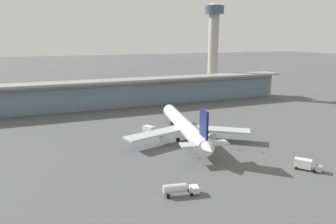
{
  "coord_description": "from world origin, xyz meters",
  "views": [
    {
      "loc": [
        -45.97,
        -100.79,
        36.83
      ],
      "look_at": [
        0.0,
        14.6,
        7.39
      ],
      "focal_mm": 33.57,
      "sensor_mm": 36.0,
      "label": 1
    }
  ],
  "objects_px": {
    "service_truck_mid_apron_grey": "(306,164)",
    "safety_cone_bravo": "(198,158)",
    "airliner_on_stand": "(185,126)",
    "service_truck_near_nose_yellow": "(150,130)",
    "safety_cone_alpha": "(263,152)",
    "safety_cone_charlie": "(240,150)",
    "control_tower": "(213,41)",
    "service_truck_under_wing_white": "(179,189)"
  },
  "relations": [
    {
      "from": "service_truck_under_wing_white",
      "to": "safety_cone_bravo",
      "type": "distance_m",
      "value": 24.52
    },
    {
      "from": "service_truck_mid_apron_grey",
      "to": "safety_cone_bravo",
      "type": "relative_size",
      "value": 10.25
    },
    {
      "from": "service_truck_mid_apron_grey",
      "to": "control_tower",
      "type": "bearing_deg",
      "value": 73.17
    },
    {
      "from": "airliner_on_stand",
      "to": "safety_cone_bravo",
      "type": "distance_m",
      "value": 19.77
    },
    {
      "from": "airliner_on_stand",
      "to": "safety_cone_bravo",
      "type": "xyz_separation_m",
      "value": [
        -4.02,
        -18.77,
        -4.75
      ]
    },
    {
      "from": "control_tower",
      "to": "safety_cone_alpha",
      "type": "relative_size",
      "value": 90.91
    },
    {
      "from": "service_truck_under_wing_white",
      "to": "airliner_on_stand",
      "type": "bearing_deg",
      "value": 63.54
    },
    {
      "from": "safety_cone_charlie",
      "to": "service_truck_mid_apron_grey",
      "type": "bearing_deg",
      "value": -66.86
    },
    {
      "from": "service_truck_under_wing_white",
      "to": "safety_cone_charlie",
      "type": "xyz_separation_m",
      "value": [
        30.95,
        20.3,
        -1.39
      ]
    },
    {
      "from": "airliner_on_stand",
      "to": "service_truck_under_wing_white",
      "type": "distance_m",
      "value": 42.73
    },
    {
      "from": "airliner_on_stand",
      "to": "safety_cone_bravo",
      "type": "height_order",
      "value": "airliner_on_stand"
    },
    {
      "from": "airliner_on_stand",
      "to": "service_truck_mid_apron_grey",
      "type": "bearing_deg",
      "value": -61.54
    },
    {
      "from": "safety_cone_bravo",
      "to": "safety_cone_alpha",
      "type": "bearing_deg",
      "value": -8.34
    },
    {
      "from": "service_truck_near_nose_yellow",
      "to": "safety_cone_alpha",
      "type": "xyz_separation_m",
      "value": [
        27.93,
        -33.09,
        -1.37
      ]
    },
    {
      "from": "service_truck_near_nose_yellow",
      "to": "service_truck_mid_apron_grey",
      "type": "relative_size",
      "value": 1.05
    },
    {
      "from": "airliner_on_stand",
      "to": "service_truck_near_nose_yellow",
      "type": "relative_size",
      "value": 8.0
    },
    {
      "from": "service_truck_under_wing_white",
      "to": "control_tower",
      "type": "height_order",
      "value": "control_tower"
    },
    {
      "from": "service_truck_near_nose_yellow",
      "to": "safety_cone_alpha",
      "type": "relative_size",
      "value": 10.76
    },
    {
      "from": "safety_cone_charlie",
      "to": "safety_cone_bravo",
      "type": "bearing_deg",
      "value": -176.66
    },
    {
      "from": "service_truck_near_nose_yellow",
      "to": "safety_cone_charlie",
      "type": "relative_size",
      "value": 10.76
    },
    {
      "from": "control_tower",
      "to": "safety_cone_bravo",
      "type": "xyz_separation_m",
      "value": [
        -59.82,
        -97.43,
        -34.49
      ]
    },
    {
      "from": "service_truck_near_nose_yellow",
      "to": "service_truck_mid_apron_grey",
      "type": "bearing_deg",
      "value": -58.25
    },
    {
      "from": "service_truck_mid_apron_grey",
      "to": "safety_cone_alpha",
      "type": "xyz_separation_m",
      "value": [
        -2.38,
        15.89,
        -1.37
      ]
    },
    {
      "from": "service_truck_near_nose_yellow",
      "to": "safety_cone_alpha",
      "type": "height_order",
      "value": "service_truck_near_nose_yellow"
    },
    {
      "from": "control_tower",
      "to": "safety_cone_alpha",
      "type": "height_order",
      "value": "control_tower"
    },
    {
      "from": "service_truck_mid_apron_grey",
      "to": "safety_cone_alpha",
      "type": "height_order",
      "value": "service_truck_mid_apron_grey"
    },
    {
      "from": "service_truck_mid_apron_grey",
      "to": "safety_cone_bravo",
      "type": "height_order",
      "value": "service_truck_mid_apron_grey"
    },
    {
      "from": "service_truck_near_nose_yellow",
      "to": "safety_cone_charlie",
      "type": "xyz_separation_m",
      "value": [
        21.73,
        -28.9,
        -1.37
      ]
    },
    {
      "from": "service_truck_near_nose_yellow",
      "to": "service_truck_under_wing_white",
      "type": "relative_size",
      "value": 0.85
    },
    {
      "from": "airliner_on_stand",
      "to": "safety_cone_alpha",
      "type": "relative_size",
      "value": 86.02
    },
    {
      "from": "control_tower",
      "to": "safety_cone_bravo",
      "type": "distance_m",
      "value": 119.42
    },
    {
      "from": "service_truck_near_nose_yellow",
      "to": "safety_cone_bravo",
      "type": "xyz_separation_m",
      "value": [
        5.75,
        -29.84,
        -1.37
      ]
    },
    {
      "from": "safety_cone_alpha",
      "to": "airliner_on_stand",
      "type": "bearing_deg",
      "value": 129.52
    },
    {
      "from": "control_tower",
      "to": "safety_cone_charlie",
      "type": "xyz_separation_m",
      "value": [
        -43.84,
        -96.5,
        -34.49
      ]
    },
    {
      "from": "service_truck_mid_apron_grey",
      "to": "control_tower",
      "type": "height_order",
      "value": "control_tower"
    },
    {
      "from": "airliner_on_stand",
      "to": "control_tower",
      "type": "xyz_separation_m",
      "value": [
        55.81,
        78.66,
        29.75
      ]
    },
    {
      "from": "service_truck_mid_apron_grey",
      "to": "safety_cone_bravo",
      "type": "distance_m",
      "value": 31.17
    },
    {
      "from": "service_truck_near_nose_yellow",
      "to": "service_truck_mid_apron_grey",
      "type": "height_order",
      "value": "same"
    },
    {
      "from": "safety_cone_bravo",
      "to": "safety_cone_charlie",
      "type": "bearing_deg",
      "value": 3.34
    },
    {
      "from": "control_tower",
      "to": "service_truck_mid_apron_grey",
      "type": "bearing_deg",
      "value": -106.83
    },
    {
      "from": "service_truck_mid_apron_grey",
      "to": "control_tower",
      "type": "relative_size",
      "value": 0.11
    },
    {
      "from": "safety_cone_alpha",
      "to": "safety_cone_bravo",
      "type": "height_order",
      "value": "same"
    }
  ]
}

